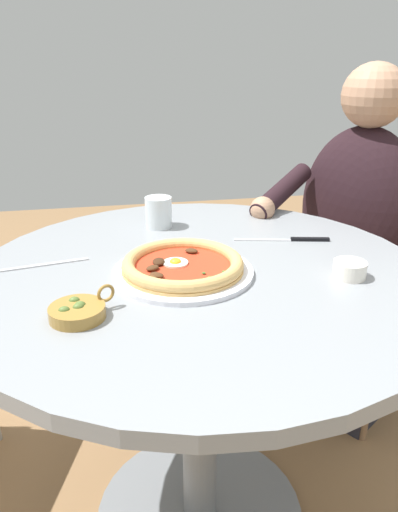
{
  "coord_description": "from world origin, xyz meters",
  "views": [
    {
      "loc": [
        -0.18,
        -0.91,
        1.14
      ],
      "look_at": [
        -0.01,
        -0.02,
        0.76
      ],
      "focal_mm": 33.71,
      "sensor_mm": 36.0,
      "label": 1
    }
  ],
  "objects_px": {
    "pizza_on_plate": "(183,266)",
    "diner_person": "(350,269)",
    "cafe_chair_diner": "(371,257)",
    "olive_pan": "(78,311)",
    "fork_utensil": "(45,265)",
    "ramekin_capers": "(350,269)",
    "water_glass": "(159,214)",
    "steak_knife": "(296,239)",
    "dining_table": "(200,334)"
  },
  "relations": [
    {
      "from": "ramekin_capers",
      "to": "olive_pan",
      "type": "distance_m",
      "value": 0.54
    },
    {
      "from": "pizza_on_plate",
      "to": "water_glass",
      "type": "bearing_deg",
      "value": 92.61
    },
    {
      "from": "steak_knife",
      "to": "fork_utensil",
      "type": "xyz_separation_m",
      "value": [
        -0.59,
        -0.04,
        -0.0
      ]
    },
    {
      "from": "steak_knife",
      "to": "diner_person",
      "type": "bearing_deg",
      "value": 41.0
    },
    {
      "from": "olive_pan",
      "to": "fork_utensil",
      "type": "relative_size",
      "value": 0.62
    },
    {
      "from": "diner_person",
      "to": "cafe_chair_diner",
      "type": "relative_size",
      "value": 1.34
    },
    {
      "from": "dining_table",
      "to": "olive_pan",
      "type": "distance_m",
      "value": 0.34
    },
    {
      "from": "olive_pan",
      "to": "diner_person",
      "type": "relative_size",
      "value": 0.1
    },
    {
      "from": "pizza_on_plate",
      "to": "olive_pan",
      "type": "distance_m",
      "value": 0.25
    },
    {
      "from": "fork_utensil",
      "to": "dining_table",
      "type": "bearing_deg",
      "value": -13.42
    },
    {
      "from": "dining_table",
      "to": "olive_pan",
      "type": "relative_size",
      "value": 8.54
    },
    {
      "from": "dining_table",
      "to": "olive_pan",
      "type": "bearing_deg",
      "value": -145.8
    },
    {
      "from": "dining_table",
      "to": "fork_utensil",
      "type": "distance_m",
      "value": 0.37
    },
    {
      "from": "water_glass",
      "to": "cafe_chair_diner",
      "type": "height_order",
      "value": "cafe_chair_diner"
    },
    {
      "from": "dining_table",
      "to": "ramekin_capers",
      "type": "relative_size",
      "value": 14.66
    },
    {
      "from": "water_glass",
      "to": "dining_table",
      "type": "bearing_deg",
      "value": -79.1
    },
    {
      "from": "cafe_chair_diner",
      "to": "steak_knife",
      "type": "bearing_deg",
      "value": -140.98
    },
    {
      "from": "dining_table",
      "to": "fork_utensil",
      "type": "relative_size",
      "value": 5.32
    },
    {
      "from": "fork_utensil",
      "to": "cafe_chair_diner",
      "type": "height_order",
      "value": "cafe_chair_diner"
    },
    {
      "from": "water_glass",
      "to": "olive_pan",
      "type": "xyz_separation_m",
      "value": [
        -0.19,
        -0.45,
        -0.02
      ]
    },
    {
      "from": "steak_knife",
      "to": "olive_pan",
      "type": "height_order",
      "value": "olive_pan"
    },
    {
      "from": "dining_table",
      "to": "ramekin_capers",
      "type": "xyz_separation_m",
      "value": [
        0.29,
        -0.1,
        0.18
      ]
    },
    {
      "from": "steak_knife",
      "to": "diner_person",
      "type": "relative_size",
      "value": 0.2
    },
    {
      "from": "olive_pan",
      "to": "diner_person",
      "type": "height_order",
      "value": "diner_person"
    },
    {
      "from": "steak_knife",
      "to": "diner_person",
      "type": "distance_m",
      "value": 0.47
    },
    {
      "from": "steak_knife",
      "to": "diner_person",
      "type": "height_order",
      "value": "diner_person"
    },
    {
      "from": "water_glass",
      "to": "cafe_chair_diner",
      "type": "xyz_separation_m",
      "value": [
        0.74,
        0.18,
        -0.25
      ]
    },
    {
      "from": "steak_knife",
      "to": "fork_utensil",
      "type": "height_order",
      "value": "steak_knife"
    },
    {
      "from": "dining_table",
      "to": "pizza_on_plate",
      "type": "xyz_separation_m",
      "value": [
        -0.04,
        -0.02,
        0.18
      ]
    },
    {
      "from": "pizza_on_plate",
      "to": "water_glass",
      "type": "height_order",
      "value": "water_glass"
    },
    {
      "from": "pizza_on_plate",
      "to": "olive_pan",
      "type": "height_order",
      "value": "olive_pan"
    },
    {
      "from": "pizza_on_plate",
      "to": "ramekin_capers",
      "type": "xyz_separation_m",
      "value": [
        0.33,
        -0.08,
        0.0
      ]
    },
    {
      "from": "dining_table",
      "to": "cafe_chair_diner",
      "type": "height_order",
      "value": "cafe_chair_diner"
    },
    {
      "from": "water_glass",
      "to": "fork_utensil",
      "type": "xyz_separation_m",
      "value": [
        -0.27,
        -0.21,
        -0.03
      ]
    },
    {
      "from": "dining_table",
      "to": "steak_knife",
      "type": "distance_m",
      "value": 0.33
    },
    {
      "from": "water_glass",
      "to": "ramekin_capers",
      "type": "bearing_deg",
      "value": -48.45
    },
    {
      "from": "pizza_on_plate",
      "to": "cafe_chair_diner",
      "type": "distance_m",
      "value": 0.91
    },
    {
      "from": "ramekin_capers",
      "to": "fork_utensil",
      "type": "height_order",
      "value": "ramekin_capers"
    },
    {
      "from": "ramekin_capers",
      "to": "diner_person",
      "type": "relative_size",
      "value": 0.06
    },
    {
      "from": "cafe_chair_diner",
      "to": "diner_person",
      "type": "bearing_deg",
      "value": -146.78
    },
    {
      "from": "cafe_chair_diner",
      "to": "fork_utensil",
      "type": "bearing_deg",
      "value": -159.17
    },
    {
      "from": "olive_pan",
      "to": "fork_utensil",
      "type": "distance_m",
      "value": 0.26
    },
    {
      "from": "pizza_on_plate",
      "to": "olive_pan",
      "type": "bearing_deg",
      "value": -144.82
    },
    {
      "from": "steak_knife",
      "to": "olive_pan",
      "type": "bearing_deg",
      "value": -150.74
    },
    {
      "from": "olive_pan",
      "to": "diner_person",
      "type": "bearing_deg",
      "value": 34.12
    },
    {
      "from": "pizza_on_plate",
      "to": "diner_person",
      "type": "xyz_separation_m",
      "value": [
        0.61,
        0.41,
        -0.24
      ]
    },
    {
      "from": "steak_knife",
      "to": "olive_pan",
      "type": "xyz_separation_m",
      "value": [
        -0.51,
        -0.28,
        0.01
      ]
    },
    {
      "from": "steak_knife",
      "to": "cafe_chair_diner",
      "type": "bearing_deg",
      "value": 39.02
    },
    {
      "from": "steak_knife",
      "to": "fork_utensil",
      "type": "relative_size",
      "value": 1.24
    },
    {
      "from": "fork_utensil",
      "to": "diner_person",
      "type": "height_order",
      "value": "diner_person"
    }
  ]
}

